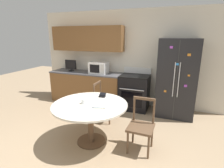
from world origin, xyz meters
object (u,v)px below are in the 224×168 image
object	(u,v)px
refrigerator	(176,78)
oven_range	(134,92)
countertop_tv	(71,65)
wallet	(103,95)
dining_chair_far	(104,102)
microwave	(99,68)
candle_glass	(84,102)
dining_chair_right	(141,126)

from	to	relation	value
refrigerator	oven_range	size ratio (longest dim) A/B	1.73
oven_range	refrigerator	bearing A→B (deg)	-2.17
countertop_tv	wallet	size ratio (longest dim) A/B	2.49
refrigerator	dining_chair_far	world-z (taller)	refrigerator
oven_range	dining_chair_far	bearing A→B (deg)	-118.58
microwave	candle_glass	bearing A→B (deg)	-73.89
refrigerator	dining_chair_far	xyz separation A→B (m)	(-1.52, -0.88, -0.50)
countertop_tv	microwave	bearing A→B (deg)	-1.06
dining_chair_far	candle_glass	size ratio (longest dim) A/B	10.84
candle_glass	dining_chair_right	bearing A→B (deg)	7.09
refrigerator	countertop_tv	world-z (taller)	refrigerator
candle_glass	dining_chair_far	bearing A→B (deg)	90.30
oven_range	candle_glass	size ratio (longest dim) A/B	12.98
microwave	wallet	distance (m)	1.60
dining_chair_right	wallet	xyz separation A→B (m)	(-0.85, 0.33, 0.35)
candle_glass	wallet	distance (m)	0.49
oven_range	dining_chair_right	xyz separation A→B (m)	(0.52, -1.73, -0.03)
refrigerator	dining_chair_far	distance (m)	1.83
microwave	refrigerator	bearing A→B (deg)	-1.33
wallet	candle_glass	bearing A→B (deg)	-110.37
microwave	dining_chair_far	bearing A→B (deg)	-60.15
microwave	dining_chair_right	distance (m)	2.42
candle_glass	wallet	world-z (taller)	candle_glass
refrigerator	oven_range	world-z (taller)	refrigerator
countertop_tv	dining_chair_right	bearing A→B (deg)	-35.31
oven_range	dining_chair_far	xyz separation A→B (m)	(-0.50, -0.92, -0.03)
microwave	candle_glass	size ratio (longest dim) A/B	5.88
microwave	wallet	bearing A→B (deg)	-63.34
dining_chair_far	countertop_tv	bearing A→B (deg)	-122.72
dining_chair_far	candle_glass	bearing A→B (deg)	0.58
dining_chair_right	candle_glass	bearing A→B (deg)	8.69
oven_range	dining_chair_right	size ratio (longest dim) A/B	1.20
microwave	dining_chair_right	world-z (taller)	microwave
oven_range	wallet	xyz separation A→B (m)	(-0.33, -1.40, 0.32)
candle_glass	wallet	size ratio (longest dim) A/B	0.60
refrigerator	candle_glass	size ratio (longest dim) A/B	22.44
refrigerator	countertop_tv	bearing A→B (deg)	178.75
countertop_tv	dining_chair_far	bearing A→B (deg)	-33.00
dining_chair_right	candle_glass	distance (m)	1.08
refrigerator	wallet	bearing A→B (deg)	-134.61
dining_chair_far	wallet	size ratio (longest dim) A/B	6.47
refrigerator	dining_chair_far	size ratio (longest dim) A/B	2.07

